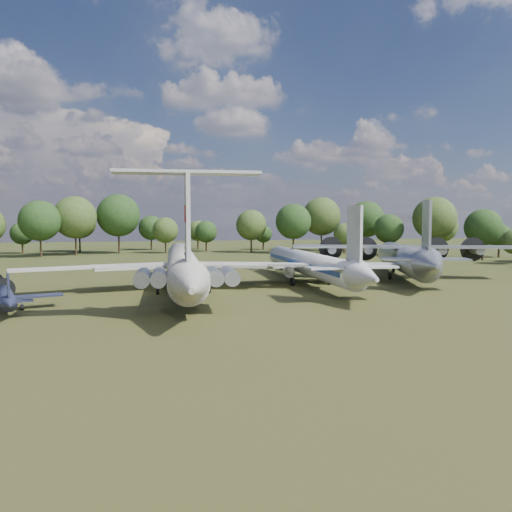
{
  "coord_description": "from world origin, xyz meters",
  "views": [
    {
      "loc": [
        -6.44,
        -68.84,
        10.08
      ],
      "look_at": [
        7.6,
        -4.13,
        5.0
      ],
      "focal_mm": 35.0,
      "sensor_mm": 36.0,
      "label": 1
    }
  ],
  "objects": [
    {
      "name": "il62_airliner",
      "position": [
        -1.85,
        -0.44,
        2.84
      ],
      "size": [
        46.95,
        59.77,
        5.69
      ],
      "primitive_type": null,
      "rotation": [
        0.0,
        0.0,
        -0.04
      ],
      "color": "silver",
      "rests_on": "ground"
    },
    {
      "name": "tu104_jet",
      "position": [
        17.37,
        2.99,
        2.44
      ],
      "size": [
        36.66,
        48.85,
        4.88
      ],
      "primitive_type": null,
      "rotation": [
        0.0,
        0.0,
        0.0
      ],
      "color": "silver",
      "rests_on": "ground"
    },
    {
      "name": "ground",
      "position": [
        0.0,
        0.0,
        0.0
      ],
      "size": [
        300.0,
        300.0,
        0.0
      ],
      "primitive_type": "plane",
      "color": "#213A13",
      "rests_on": "ground"
    },
    {
      "name": "an12_transport",
      "position": [
        35.02,
        6.08,
        2.72
      ],
      "size": [
        47.59,
        50.44,
        5.43
      ],
      "primitive_type": null,
      "rotation": [
        0.0,
        0.0,
        -0.3
      ],
      "color": "#ACAFB4",
      "rests_on": "ground"
    },
    {
      "name": "person_on_il62",
      "position": [
        -2.51,
        -16.35,
        6.61
      ],
      "size": [
        0.78,
        0.64,
        1.85
      ],
      "primitive_type": "imported",
      "rotation": [
        0.0,
        0.0,
        3.48
      ],
      "color": "olive",
      "rests_on": "il62_airliner"
    },
    {
      "name": "small_prop_west",
      "position": [
        -21.52,
        -11.03,
        1.15
      ],
      "size": [
        15.63,
        18.41,
        2.31
      ],
      "primitive_type": null,
      "rotation": [
        0.0,
        0.0,
        0.3
      ],
      "color": "#151931",
      "rests_on": "ground"
    }
  ]
}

